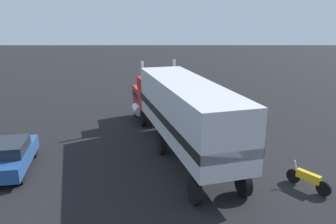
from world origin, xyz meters
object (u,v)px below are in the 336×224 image
object	(u,v)px
person_bystander	(238,136)
parked_car	(10,156)
motorcycle	(308,179)
semi_truck	(180,108)

from	to	relation	value
person_bystander	parked_car	bearing A→B (deg)	101.72
person_bystander	motorcycle	bearing A→B (deg)	-152.03
person_bystander	motorcycle	distance (m)	4.81
semi_truck	parked_car	size ratio (longest dim) A/B	3.07
semi_truck	parked_car	bearing A→B (deg)	106.64
person_bystander	motorcycle	world-z (taller)	person_bystander
motorcycle	person_bystander	bearing A→B (deg)	27.97
semi_truck	motorcycle	xyz separation A→B (m)	(-4.32, -5.51, -2.04)
parked_car	motorcycle	world-z (taller)	parked_car
parked_car	semi_truck	bearing A→B (deg)	-73.36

